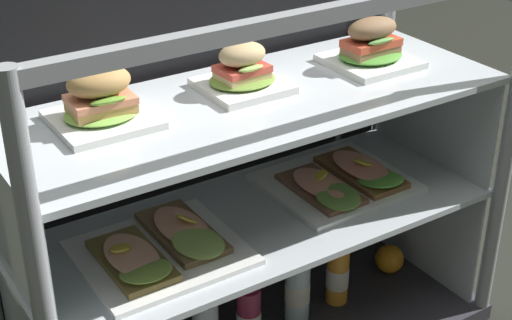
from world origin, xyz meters
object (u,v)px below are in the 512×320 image
plated_roll_sandwich_mid_right (371,48)px  orange_fruit_beside_bottles (389,259)px  plated_roll_sandwich_right_of_center (243,73)px  open_sandwich_tray_far_right (342,180)px  juice_bottle_near_post (338,273)px  open_sandwich_tray_near_left_corner (162,249)px  plated_roll_sandwich_far_right (101,102)px  juice_bottle_front_middle (250,313)px  juice_bottle_front_second (297,284)px

plated_roll_sandwich_mid_right → orange_fruit_beside_bottles: bearing=1.2°
plated_roll_sandwich_right_of_center → open_sandwich_tray_far_right: plated_roll_sandwich_right_of_center is taller
juice_bottle_near_post → open_sandwich_tray_near_left_corner: bearing=-177.8°
plated_roll_sandwich_right_of_center → plated_roll_sandwich_mid_right: plated_roll_sandwich_mid_right is taller
plated_roll_sandwich_far_right → juice_bottle_front_middle: (0.30, -0.06, -0.61)m
juice_bottle_near_post → juice_bottle_front_second: bearing=177.9°
plated_roll_sandwich_right_of_center → juice_bottle_near_post: (0.25, -0.06, -0.60)m
plated_roll_sandwich_mid_right → juice_bottle_near_post: bearing=-164.3°
open_sandwich_tray_near_left_corner → orange_fruit_beside_bottles: size_ratio=4.23×
juice_bottle_front_middle → juice_bottle_near_post: (0.28, 0.00, 0.01)m
plated_roll_sandwich_far_right → plated_roll_sandwich_right_of_center: (0.33, -0.00, -0.01)m
plated_roll_sandwich_right_of_center → plated_roll_sandwich_mid_right: bearing=-5.6°
plated_roll_sandwich_mid_right → juice_bottle_front_second: 0.62m
open_sandwich_tray_near_left_corner → juice_bottle_front_middle: 0.37m
open_sandwich_tray_near_left_corner → plated_roll_sandwich_far_right: bearing=132.9°
open_sandwich_tray_far_right → juice_bottle_front_second: open_sandwich_tray_far_right is taller
plated_roll_sandwich_far_right → juice_bottle_front_middle: size_ratio=0.99×
juice_bottle_front_middle → plated_roll_sandwich_mid_right: bearing=4.0°
plated_roll_sandwich_mid_right → open_sandwich_tray_far_right: bearing=-167.2°
juice_bottle_front_middle → orange_fruit_beside_bottles: bearing=3.3°
open_sandwich_tray_far_right → juice_bottle_near_post: open_sandwich_tray_far_right is taller
plated_roll_sandwich_right_of_center → juice_bottle_near_post: size_ratio=0.79×
orange_fruit_beside_bottles → juice_bottle_front_second: bearing=-176.5°
open_sandwich_tray_near_left_corner → juice_bottle_front_second: size_ratio=1.32×
plated_roll_sandwich_right_of_center → juice_bottle_near_post: bearing=-12.2°
juice_bottle_front_middle → orange_fruit_beside_bottles: size_ratio=2.44×
orange_fruit_beside_bottles → plated_roll_sandwich_right_of_center: bearing=176.2°
juice_bottle_front_middle → juice_bottle_front_second: (0.15, 0.01, 0.03)m
open_sandwich_tray_far_right → orange_fruit_beside_bottles: open_sandwich_tray_far_right is taller
plated_roll_sandwich_mid_right → open_sandwich_tray_far_right: (-0.08, -0.02, -0.32)m
plated_roll_sandwich_far_right → open_sandwich_tray_far_right: plated_roll_sandwich_far_right is taller
juice_bottle_near_post → plated_roll_sandwich_mid_right: bearing=15.7°
juice_bottle_front_middle → plated_roll_sandwich_right_of_center: bearing=69.3°
juice_bottle_near_post → orange_fruit_beside_bottles: (0.21, 0.03, -0.05)m
plated_roll_sandwich_far_right → plated_roll_sandwich_right_of_center: 0.33m
plated_roll_sandwich_far_right → juice_bottle_front_middle: bearing=-11.4°
plated_roll_sandwich_right_of_center → juice_bottle_front_middle: 0.61m
open_sandwich_tray_far_right → juice_bottle_front_middle: (-0.28, -0.01, -0.29)m
plated_roll_sandwich_mid_right → open_sandwich_tray_far_right: 0.33m
plated_roll_sandwich_mid_right → juice_bottle_front_second: size_ratio=0.75×
plated_roll_sandwich_right_of_center → open_sandwich_tray_far_right: (0.25, -0.05, -0.32)m
juice_bottle_front_middle → juice_bottle_near_post: juice_bottle_near_post is taller
plated_roll_sandwich_right_of_center → open_sandwich_tray_far_right: size_ratio=0.52×
plated_roll_sandwich_right_of_center → orange_fruit_beside_bottles: 0.79m
plated_roll_sandwich_mid_right → plated_roll_sandwich_far_right: bearing=176.9°
open_sandwich_tray_near_left_corner → open_sandwich_tray_far_right: same height
plated_roll_sandwich_right_of_center → plated_roll_sandwich_mid_right: (0.33, -0.03, 0.00)m
plated_roll_sandwich_right_of_center → juice_bottle_front_second: size_ratio=0.69×
plated_roll_sandwich_right_of_center → plated_roll_sandwich_mid_right: 0.34m
open_sandwich_tray_far_right → juice_bottle_front_second: size_ratio=1.32×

